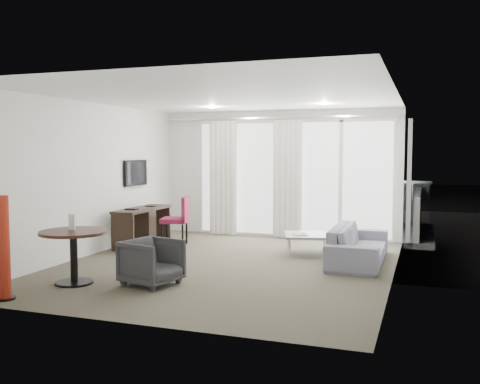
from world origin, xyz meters
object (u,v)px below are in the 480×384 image
(sofa, at_px, (359,244))
(rattan_chair_b, at_px, (371,214))
(tub_armchair, at_px, (152,262))
(coffee_table, at_px, (308,244))
(desk, at_px, (143,227))
(red_lamp, at_px, (3,248))
(desk_chair, at_px, (175,221))
(round_table, at_px, (74,257))
(rattan_chair_a, at_px, (318,210))

(sofa, distance_m, rattan_chair_b, 3.58)
(tub_armchair, relative_size, coffee_table, 0.87)
(desk, distance_m, red_lamp, 3.83)
(rattan_chair_b, bearing_deg, sofa, -73.47)
(desk_chair, bearing_deg, round_table, -103.12)
(desk_chair, relative_size, coffee_table, 1.20)
(desk, xyz_separation_m, coffee_table, (3.13, 0.17, -0.18))
(round_table, relative_size, rattan_chair_b, 1.24)
(desk, height_order, coffee_table, desk)
(sofa, bearing_deg, round_table, 127.57)
(desk, height_order, red_lamp, red_lamp)
(sofa, bearing_deg, tub_armchair, 134.34)
(coffee_table, relative_size, rattan_chair_a, 1.04)
(sofa, relative_size, rattan_chair_b, 2.77)
(desk, bearing_deg, round_table, -78.25)
(desk_chair, distance_m, red_lamp, 4.02)
(desk_chair, xyz_separation_m, coffee_table, (2.55, -0.02, -0.29))
(rattan_chair_a, bearing_deg, coffee_table, -83.70)
(tub_armchair, relative_size, sofa, 0.34)
(desk_chair, distance_m, rattan_chair_a, 4.08)
(sofa, height_order, rattan_chair_b, rattan_chair_b)
(round_table, relative_size, red_lamp, 0.72)
(round_table, height_order, rattan_chair_a, rattan_chair_a)
(sofa, xyz_separation_m, rattan_chair_b, (-0.15, 3.57, 0.07))
(tub_armchair, distance_m, sofa, 3.38)
(red_lamp, xyz_separation_m, rattan_chair_b, (3.62, 7.13, -0.26))
(round_table, bearing_deg, coffee_table, 50.52)
(sofa, xyz_separation_m, rattan_chair_a, (-1.42, 3.98, 0.08))
(desk, xyz_separation_m, round_table, (0.60, -2.90, 0.01))
(rattan_chair_a, distance_m, rattan_chair_b, 1.34)
(desk_chair, bearing_deg, desk, -175.26)
(rattan_chair_b, bearing_deg, desk, -125.38)
(tub_armchair, xyz_separation_m, rattan_chair_b, (2.27, 5.94, 0.06))
(coffee_table, bearing_deg, round_table, -129.48)
(desk, distance_m, round_table, 2.96)
(desk, height_order, round_table, round_table)
(red_lamp, xyz_separation_m, sofa, (3.76, 3.56, -0.33))
(tub_armchair, distance_m, rattan_chair_a, 6.42)
(desk, distance_m, rattan_chair_b, 5.12)
(desk, height_order, sofa, desk)
(coffee_table, distance_m, rattan_chair_a, 3.60)
(desk_chair, height_order, red_lamp, red_lamp)
(round_table, xyz_separation_m, rattan_chair_b, (3.29, 6.22, 0.00))
(desk_chair, height_order, coffee_table, desk_chair)
(desk_chair, relative_size, rattan_chair_a, 1.25)
(red_lamp, relative_size, coffee_table, 1.61)
(round_table, height_order, sofa, round_table)
(tub_armchair, height_order, rattan_chair_b, rattan_chair_b)
(tub_armchair, bearing_deg, rattan_chair_b, -7.30)
(round_table, bearing_deg, desk, 101.75)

